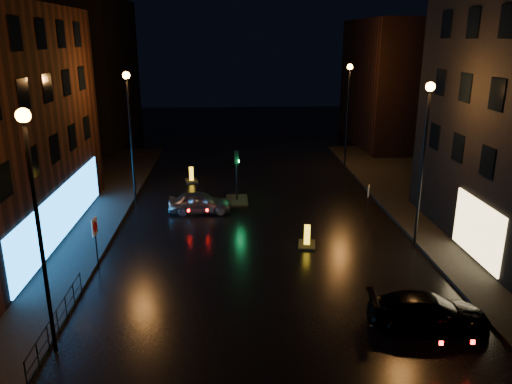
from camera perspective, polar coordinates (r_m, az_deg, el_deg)
The scene contains 16 objects.
ground at distance 20.20m, azimuth 2.10°, elevation -13.65°, with size 120.00×120.00×0.00m, color black.
pavement_right at distance 31.46m, azimuth 27.00°, elevation -3.79°, with size 12.00×44.00×0.15m, color black.
building_far_left at distance 54.27m, azimuth -18.98°, elevation 12.86°, with size 8.00×16.00×14.00m, color black.
building_far_right at distance 52.17m, azimuth 15.81°, elevation 11.88°, with size 8.00×14.00×12.00m, color black.
street_lamp_lnear at distance 17.12m, azimuth -23.98°, elevation -0.62°, with size 0.44×0.44×8.37m.
street_lamp_lfar at distance 32.20m, azimuth -14.26°, elevation 8.18°, with size 0.44×0.44×8.37m.
street_lamp_rnear at distance 25.56m, azimuth 18.73°, elevation 5.52°, with size 0.44×0.44×8.37m.
street_lamp_rfar at distance 40.66m, azimuth 10.48°, elevation 10.24°, with size 0.44×0.44×8.37m.
traffic_signal at distance 32.77m, azimuth -2.20°, elevation -0.24°, with size 1.40×2.40×3.45m.
guard_railing at distance 19.92m, azimuth -21.82°, elevation -13.03°, with size 0.05×6.04×1.00m.
silver_hatchback at distance 30.86m, azimuth -6.42°, elevation -1.16°, with size 1.55×3.84×1.31m, color #A6A9AD.
dark_sedan at distance 20.06m, azimuth 19.08°, elevation -12.80°, with size 1.80×4.44×1.29m, color black.
bollard_near at distance 26.09m, azimuth 5.84°, elevation -5.63°, with size 1.08×1.44×1.14m.
bollard_far at distance 37.63m, azimuth -7.39°, elevation 1.55°, with size 1.07×1.41×1.12m.
road_sign_left at distance 24.15m, azimuth -17.93°, elevation -4.28°, with size 0.13×0.60×2.46m.
road_sign_right at distance 30.10m, azimuth 12.72°, elevation -0.19°, with size 0.23×0.48×2.06m.
Camera 1 is at (-1.68, -17.24, 10.40)m, focal length 35.00 mm.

